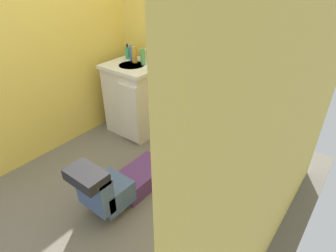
% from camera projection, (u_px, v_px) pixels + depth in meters
% --- Properties ---
extents(ground_plane, '(2.75, 3.12, 0.04)m').
position_uv_depth(ground_plane, '(138.00, 186.00, 2.61)').
color(ground_plane, '#656056').
extents(wall_back, '(2.41, 0.08, 2.40)m').
position_uv_depth(wall_back, '(208.00, 31.00, 2.73)').
color(wall_back, '#E3C653').
rests_on(wall_back, ground_plane).
extents(wall_left, '(0.08, 2.12, 2.40)m').
position_uv_depth(wall_left, '(38.00, 35.00, 2.59)').
color(wall_left, '#E3C653').
rests_on(wall_left, ground_plane).
extents(wall_right, '(0.08, 2.12, 2.40)m').
position_uv_depth(wall_right, '(299.00, 103.00, 1.38)').
color(wall_right, '#E3C653').
rests_on(wall_right, ground_plane).
extents(toilet, '(0.36, 0.46, 0.75)m').
position_uv_depth(toilet, '(253.00, 143.00, 2.53)').
color(toilet, silver).
rests_on(toilet, ground_plane).
extents(vanity_cabinet, '(0.60, 0.53, 0.82)m').
position_uv_depth(vanity_cabinet, '(135.00, 98.00, 3.24)').
color(vanity_cabinet, silver).
rests_on(vanity_cabinet, ground_plane).
extents(faucet, '(0.02, 0.02, 0.10)m').
position_uv_depth(faucet, '(141.00, 57.00, 3.10)').
color(faucet, silver).
rests_on(faucet, vanity_cabinet).
extents(person_plumber, '(0.39, 1.06, 0.52)m').
position_uv_depth(person_plumber, '(125.00, 180.00, 2.39)').
color(person_plumber, '#512D6B').
rests_on(person_plumber, ground_plane).
extents(tissue_box, '(0.22, 0.11, 0.10)m').
position_uv_depth(tissue_box, '(261.00, 95.00, 2.40)').
color(tissue_box, silver).
rests_on(tissue_box, toilet).
extents(toiletry_bag, '(0.12, 0.09, 0.11)m').
position_uv_depth(toiletry_bag, '(278.00, 100.00, 2.32)').
color(toiletry_bag, '#26262D').
rests_on(toiletry_bag, toilet).
extents(soap_dispenser, '(0.06, 0.06, 0.17)m').
position_uv_depth(soap_dispenser, '(128.00, 53.00, 3.18)').
color(soap_dispenser, '#389963').
rests_on(soap_dispenser, vanity_cabinet).
extents(bottle_blue, '(0.06, 0.06, 0.17)m').
position_uv_depth(bottle_blue, '(132.00, 53.00, 3.11)').
color(bottle_blue, '#3869B6').
rests_on(bottle_blue, vanity_cabinet).
extents(bottle_amber, '(0.06, 0.06, 0.18)m').
position_uv_depth(bottle_amber, '(135.00, 55.00, 3.05)').
color(bottle_amber, gold).
rests_on(bottle_amber, vanity_cabinet).
extents(bottle_white, '(0.06, 0.06, 0.14)m').
position_uv_depth(bottle_white, '(144.00, 56.00, 3.08)').
color(bottle_white, silver).
rests_on(bottle_white, vanity_cabinet).
extents(bottle_green, '(0.05, 0.05, 0.18)m').
position_uv_depth(bottle_green, '(143.00, 57.00, 2.98)').
color(bottle_green, '#4D9B4C').
rests_on(bottle_green, vanity_cabinet).
extents(bottle_clear, '(0.06, 0.06, 0.15)m').
position_uv_depth(bottle_clear, '(153.00, 57.00, 3.01)').
color(bottle_clear, silver).
rests_on(bottle_clear, vanity_cabinet).
extents(paper_towel_roll, '(0.11, 0.11, 0.21)m').
position_uv_depth(paper_towel_roll, '(205.00, 171.00, 2.61)').
color(paper_towel_roll, white).
rests_on(paper_towel_roll, ground_plane).
extents(toilet_paper_roll, '(0.11, 0.11, 0.10)m').
position_uv_depth(toilet_paper_roll, '(236.00, 230.00, 2.11)').
color(toilet_paper_roll, white).
rests_on(toilet_paper_roll, ground_plane).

